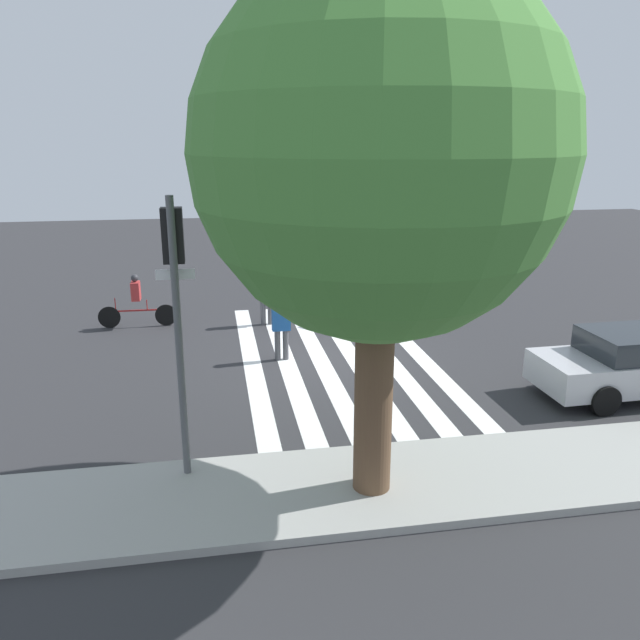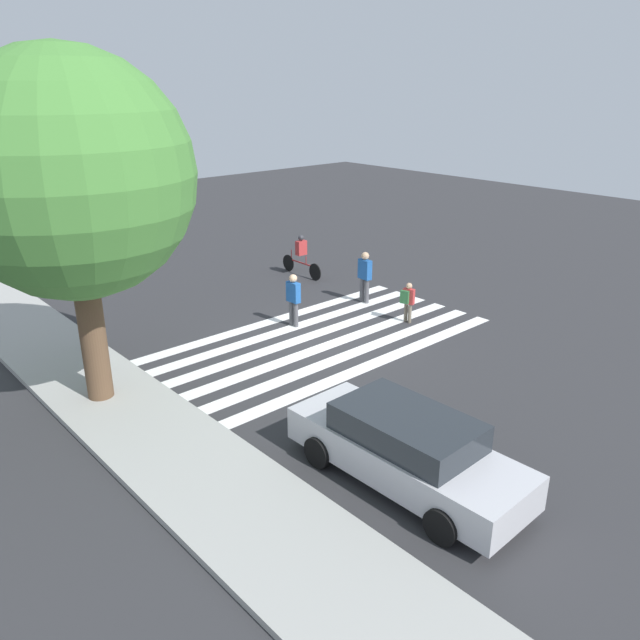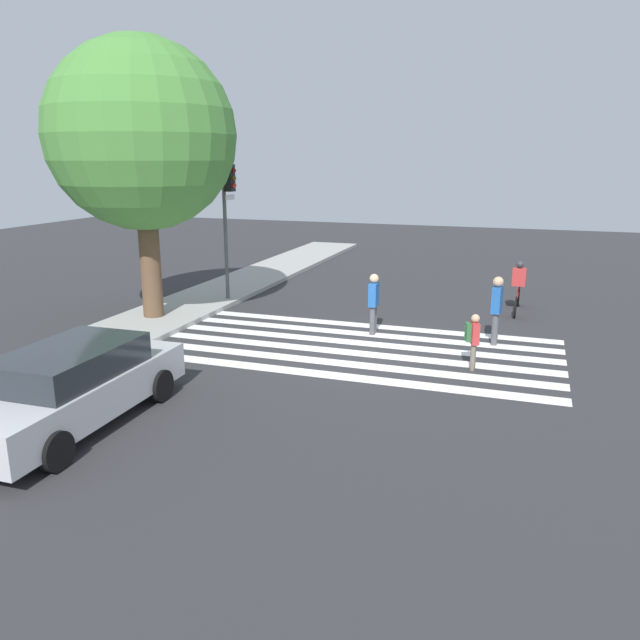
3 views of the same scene
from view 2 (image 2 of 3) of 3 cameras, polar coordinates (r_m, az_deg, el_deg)
ground_plane at (r=18.27m, az=0.18°, el=-1.80°), size 60.00×60.00×0.00m
sidewalk_curb at (r=15.19m, az=-17.77°, el=-7.62°), size 36.00×2.50×0.14m
crosswalk_stripes at (r=18.27m, az=0.18°, el=-1.79°), size 4.77×10.00×0.01m
traffic_light at (r=17.59m, az=-21.14°, el=7.04°), size 0.60×0.50×4.66m
street_tree at (r=14.21m, az=-21.86°, el=12.03°), size 5.21×5.21×7.86m
pedestrian_child_with_backpack at (r=18.98m, az=-2.45°, el=2.10°), size 0.46×0.25×1.66m
pedestrian_adult_yellow_jacket at (r=19.50m, az=8.02°, el=1.87°), size 0.39×0.36×1.29m
pedestrian_adult_tall_backpack at (r=21.08m, az=4.11°, el=4.19°), size 0.51×0.26×1.76m
cyclist_mid_street at (r=24.09m, az=-1.73°, el=6.07°), size 2.30×0.41×1.60m
car_parked_silver_sedan at (r=11.89m, az=7.84°, el=-11.50°), size 4.81×1.94×1.46m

